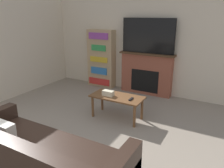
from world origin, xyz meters
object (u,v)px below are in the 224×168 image
(couch, at_px, (37,163))
(bookshelf, at_px, (101,59))
(fireplace, at_px, (146,73))
(coffee_table, at_px, (117,99))
(tv, at_px, (148,36))

(couch, distance_m, bookshelf, 3.89)
(fireplace, height_order, coffee_table, fireplace)
(couch, bearing_deg, bookshelf, 110.00)
(fireplace, bearing_deg, bookshelf, -179.01)
(fireplace, bearing_deg, tv, -90.00)
(tv, height_order, coffee_table, tv)
(coffee_table, bearing_deg, fireplace, 90.28)
(fireplace, xyz_separation_m, bookshelf, (-1.34, -0.02, 0.26))
(coffee_table, distance_m, bookshelf, 2.12)
(fireplace, relative_size, tv, 1.06)
(tv, bearing_deg, fireplace, 90.00)
(fireplace, xyz_separation_m, coffee_table, (0.01, -1.62, -0.14))
(couch, relative_size, bookshelf, 1.43)
(tv, relative_size, coffee_table, 1.28)
(tv, xyz_separation_m, couch, (-0.02, -3.63, -1.20))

